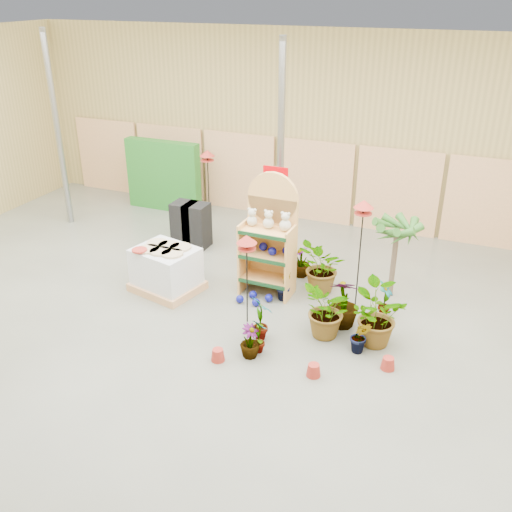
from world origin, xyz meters
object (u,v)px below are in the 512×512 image
at_px(bird_table_front, 247,242).
at_px(potted_plant_2, 327,312).
at_px(pallet_stack, 166,269).
at_px(display_shelf, 270,239).

distance_m(bird_table_front, potted_plant_2, 1.74).
height_order(pallet_stack, bird_table_front, bird_table_front).
bearing_deg(pallet_stack, bird_table_front, -1.00).
xyz_separation_m(pallet_stack, bird_table_front, (1.88, -0.47, 1.09)).
bearing_deg(display_shelf, pallet_stack, -155.98).
xyz_separation_m(display_shelf, potted_plant_2, (1.46, -1.19, -0.57)).
relative_size(display_shelf, bird_table_front, 1.41).
height_order(pallet_stack, potted_plant_2, potted_plant_2).
distance_m(display_shelf, bird_table_front, 1.34).
height_order(bird_table_front, potted_plant_2, bird_table_front).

